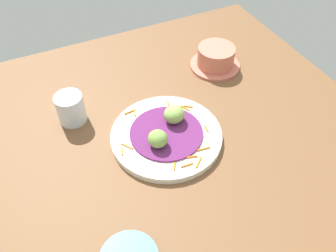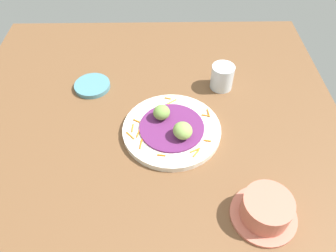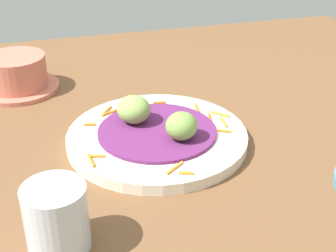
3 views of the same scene
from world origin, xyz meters
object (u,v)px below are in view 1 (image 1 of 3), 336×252
at_px(main_plate, 166,136).
at_px(guac_scoop_left, 158,139).
at_px(water_glass, 71,108).
at_px(terracotta_bowl, 216,58).
at_px(guac_scoop_center, 174,114).

relative_size(main_plate, guac_scoop_left, 5.76).
xyz_separation_m(main_plate, water_glass, (0.16, 0.19, 0.03)).
distance_m(main_plate, water_glass, 0.25).
xyz_separation_m(main_plate, guac_scoop_left, (-0.03, 0.03, 0.03)).
bearing_deg(terracotta_bowl, guac_scoop_left, 128.04).
relative_size(guac_scoop_left, water_glass, 0.60).
xyz_separation_m(guac_scoop_left, guac_scoop_center, (0.05, -0.07, 0.00)).
bearing_deg(water_glass, guac_scoop_left, -140.53).
distance_m(main_plate, guac_scoop_left, 0.05).
relative_size(main_plate, terracotta_bowl, 1.82).
height_order(guac_scoop_center, terracotta_bowl, terracotta_bowl).
distance_m(guac_scoop_left, water_glass, 0.24).
distance_m(main_plate, terracotta_bowl, 0.32).
height_order(main_plate, water_glass, water_glass).
height_order(terracotta_bowl, water_glass, water_glass).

